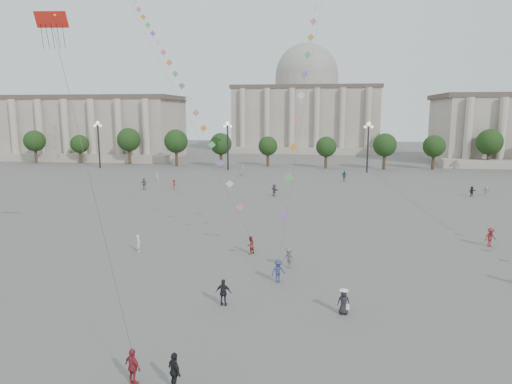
# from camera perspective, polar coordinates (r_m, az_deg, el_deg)

# --- Properties ---
(ground) EXTENTS (360.00, 360.00, 0.00)m
(ground) POSITION_cam_1_polar(r_m,az_deg,el_deg) (31.29, -2.02, -13.63)
(ground) COLOR #575552
(ground) RESTS_ON ground
(hall_west) EXTENTS (84.00, 26.22, 17.20)m
(hall_west) POSITION_cam_1_polar(r_m,az_deg,el_deg) (146.10, -25.46, 7.32)
(hall_west) COLOR gray
(hall_west) RESTS_ON ground
(hall_central) EXTENTS (48.30, 34.30, 35.50)m
(hall_central) POSITION_cam_1_polar(r_m,az_deg,el_deg) (157.56, 6.26, 10.43)
(hall_central) COLOR gray
(hall_central) RESTS_ON ground
(tree_row) EXTENTS (137.12, 5.12, 8.00)m
(tree_row) POSITION_cam_1_polar(r_m,az_deg,el_deg) (106.61, 5.29, 6.00)
(tree_row) COLOR #39261C
(tree_row) RESTS_ON ground
(lamp_post_far_west) EXTENTS (2.00, 0.90, 10.65)m
(lamp_post_far_west) POSITION_cam_1_polar(r_m,az_deg,el_deg) (110.39, -19.12, 6.66)
(lamp_post_far_west) COLOR #262628
(lamp_post_far_west) RESTS_ON ground
(lamp_post_mid_west) EXTENTS (2.00, 0.90, 10.65)m
(lamp_post_mid_west) POSITION_cam_1_polar(r_m,az_deg,el_deg) (100.41, -3.56, 6.91)
(lamp_post_mid_west) COLOR #262628
(lamp_post_mid_west) RESTS_ON ground
(lamp_post_mid_east) EXTENTS (2.00, 0.90, 10.65)m
(lamp_post_mid_east) POSITION_cam_1_polar(r_m,az_deg,el_deg) (98.89, 13.85, 6.60)
(lamp_post_mid_east) COLOR #262628
(lamp_post_mid_east) RESTS_ON ground
(person_crowd_0) EXTENTS (1.14, 0.48, 1.94)m
(person_crowd_0) POSITION_cam_1_polar(r_m,az_deg,el_deg) (85.91, 10.96, 1.98)
(person_crowd_0) COLOR #2C4A63
(person_crowd_0) RESTS_ON ground
(person_crowd_4) EXTENTS (1.83, 1.26, 1.90)m
(person_crowd_4) POSITION_cam_1_polar(r_m,az_deg,el_deg) (91.79, -1.72, 2.64)
(person_crowd_4) COLOR silver
(person_crowd_4) RESTS_ON ground
(person_crowd_6) EXTENTS (1.31, 1.15, 1.75)m
(person_crowd_6) POSITION_cam_1_polar(r_m,az_deg,el_deg) (37.43, 4.12, -8.21)
(person_crowd_6) COLOR slate
(person_crowd_6) RESTS_ON ground
(person_crowd_7) EXTENTS (1.38, 1.23, 1.52)m
(person_crowd_7) POSITION_cam_1_polar(r_m,az_deg,el_deg) (77.86, 26.83, 0.13)
(person_crowd_7) COLOR silver
(person_crowd_7) RESTS_ON ground
(person_crowd_8) EXTENTS (1.34, 1.05, 1.83)m
(person_crowd_8) POSITION_cam_1_polar(r_m,az_deg,el_deg) (48.52, 27.25, -5.04)
(person_crowd_8) COLOR maroon
(person_crowd_8) RESTS_ON ground
(person_crowd_9) EXTENTS (1.45, 1.21, 1.56)m
(person_crowd_9) POSITION_cam_1_polar(r_m,az_deg,el_deg) (76.26, 25.38, 0.08)
(person_crowd_9) COLOR black
(person_crowd_9) RESTS_ON ground
(person_crowd_10) EXTENTS (0.69, 0.73, 1.68)m
(person_crowd_10) POSITION_cam_1_polar(r_m,az_deg,el_deg) (86.09, -12.26, 1.86)
(person_crowd_10) COLOR silver
(person_crowd_10) RESTS_ON ground
(person_crowd_12) EXTENTS (1.53, 1.67, 1.86)m
(person_crowd_12) POSITION_cam_1_polar(r_m,az_deg,el_deg) (69.21, 2.31, 0.25)
(person_crowd_12) COLOR #56565B
(person_crowd_12) RESTS_ON ground
(person_crowd_13) EXTENTS (0.56, 0.67, 1.56)m
(person_crowd_13) POSITION_cam_1_polar(r_m,az_deg,el_deg) (42.99, -14.47, -6.24)
(person_crowd_13) COLOR white
(person_crowd_13) RESTS_ON ground
(person_crowd_16) EXTENTS (1.18, 0.62, 1.92)m
(person_crowd_16) POSITION_cam_1_polar(r_m,az_deg,el_deg) (77.24, -13.83, 0.99)
(person_crowd_16) COLOR #57585C
(person_crowd_16) RESTS_ON ground
(person_crowd_17) EXTENTS (0.77, 1.18, 1.71)m
(person_crowd_17) POSITION_cam_1_polar(r_m,az_deg,el_deg) (76.30, -10.16, 0.94)
(person_crowd_17) COLOR maroon
(person_crowd_17) RESTS_ON ground
(tourist_0) EXTENTS (1.11, 0.89, 1.77)m
(tourist_0) POSITION_cam_1_polar(r_m,az_deg,el_deg) (23.27, -15.14, -20.35)
(tourist_0) COLOR maroon
(tourist_0) RESTS_ON ground
(tourist_1) EXTENTS (1.05, 1.05, 1.79)m
(tourist_1) POSITION_cam_1_polar(r_m,az_deg,el_deg) (22.54, -10.14, -21.19)
(tourist_1) COLOR black
(tourist_1) RESTS_ON ground
(tourist_4) EXTENTS (1.08, 0.52, 1.78)m
(tourist_4) POSITION_cam_1_polar(r_m,az_deg,el_deg) (30.56, -4.07, -12.42)
(tourist_4) COLOR black
(tourist_4) RESTS_ON ground
(kite_flyer_0) EXTENTS (0.96, 1.01, 1.64)m
(kite_flyer_0) POSITION_cam_1_polar(r_m,az_deg,el_deg) (41.01, -0.71, -6.65)
(kite_flyer_0) COLOR maroon
(kite_flyer_0) RESTS_ON ground
(kite_flyer_1) EXTENTS (1.32, 1.19, 1.77)m
(kite_flyer_1) POSITION_cam_1_polar(r_m,az_deg,el_deg) (34.39, 2.80, -9.84)
(kite_flyer_1) COLOR navy
(kite_flyer_1) RESTS_ON ground
(hat_person) EXTENTS (0.79, 0.60, 1.69)m
(hat_person) POSITION_cam_1_polar(r_m,az_deg,el_deg) (29.82, 10.91, -13.27)
(hat_person) COLOR black
(hat_person) RESTS_ON ground
(dragon_kite) EXTENTS (6.16, 6.39, 23.21)m
(dragon_kite) POSITION_cam_1_polar(r_m,az_deg,el_deg) (35.72, -24.04, 17.72)
(dragon_kite) COLOR red
(dragon_kite) RESTS_ON ground
(kite_train_west) EXTENTS (30.30, 38.50, 62.45)m
(kite_train_west) POSITION_cam_1_polar(r_m,az_deg,el_deg) (64.15, -12.73, 18.20)
(kite_train_west) COLOR #3F3F3F
(kite_train_west) RESTS_ON ground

